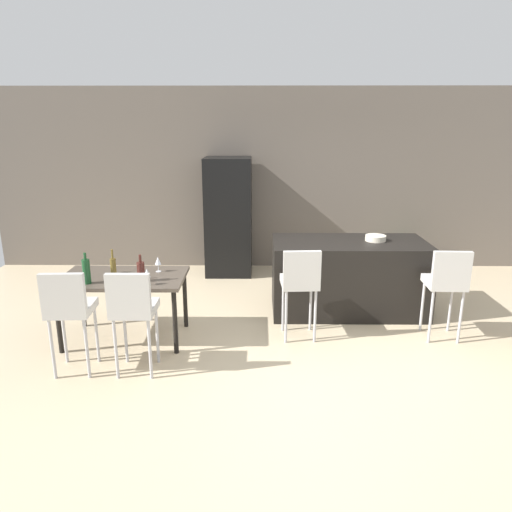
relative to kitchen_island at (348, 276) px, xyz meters
The scene contains 17 objects.
ground_plane 1.09m from the kitchen_island, 120.34° to the right, with size 10.00×10.00×0.00m, color #C6B28E.
back_wall 2.32m from the kitchen_island, 103.75° to the left, with size 10.00×0.12×2.90m, color #665B51.
kitchen_island is the anchor object (origin of this frame).
bar_chair_left 1.11m from the kitchen_island, 129.10° to the right, with size 0.42×0.42×1.05m.
bar_chair_middle 1.26m from the kitchen_island, 43.00° to the right, with size 0.41×0.41×1.05m.
dining_table 2.77m from the kitchen_island, 161.64° to the right, with size 1.34×0.80×0.74m.
dining_chair_near 3.35m from the kitchen_island, 150.80° to the right, with size 0.42×0.42×1.05m.
dining_chair_far 2.84m from the kitchen_island, 144.88° to the right, with size 0.40×0.40×1.05m.
wine_bottle_right 2.62m from the kitchen_island, 156.43° to the right, with size 0.08×0.08×0.29m.
wine_bottle_inner 2.89m from the kitchen_island, 159.10° to the right, with size 0.06×0.06×0.34m.
wine_bottle_corner 3.15m from the kitchen_island, 159.17° to the right, with size 0.08×0.08×0.33m.
wine_glass_left 2.59m from the kitchen_island, 153.26° to the right, with size 0.07×0.07×0.17m.
wine_glass_middle 2.41m from the kitchen_island, 162.87° to the right, with size 0.07×0.07×0.17m.
wine_glass_far 2.88m from the kitchen_island, 164.53° to the right, with size 0.07×0.07×0.17m.
refrigerator 2.33m from the kitchen_island, 135.40° to the left, with size 0.72×0.68×1.84m, color black.
fruit_bowl 0.59m from the kitchen_island, ahead, with size 0.26×0.26×0.07m, color beige.
potted_plant 2.08m from the kitchen_island, 49.94° to the left, with size 0.38×0.38×0.58m.
Camera 1 is at (-0.63, -4.91, 2.35)m, focal length 33.30 mm.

